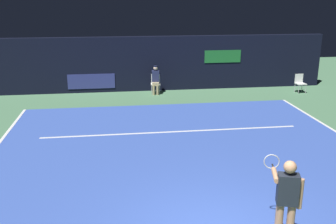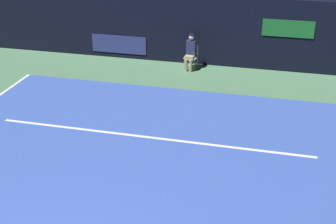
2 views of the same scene
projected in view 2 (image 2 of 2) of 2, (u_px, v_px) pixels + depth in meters
The scene contains 5 objects.
ground_plane at pixel (128, 175), 10.75m from camera, with size 33.60×33.60×0.00m, color #4C7A56.
court_surface at pixel (128, 175), 10.75m from camera, with size 11.09×10.60×0.01m, color #3856B2.
line_service at pixel (150, 137), 12.37m from camera, with size 8.65×0.10×0.01m, color white.
back_wall at pixel (194, 30), 17.20m from camera, with size 16.91×0.33×2.60m.
line_judge_on_chair at pixel (191, 52), 16.80m from camera, with size 0.48×0.56×1.32m.
Camera 2 is at (3.06, -4.25, 6.02)m, focal length 49.29 mm.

